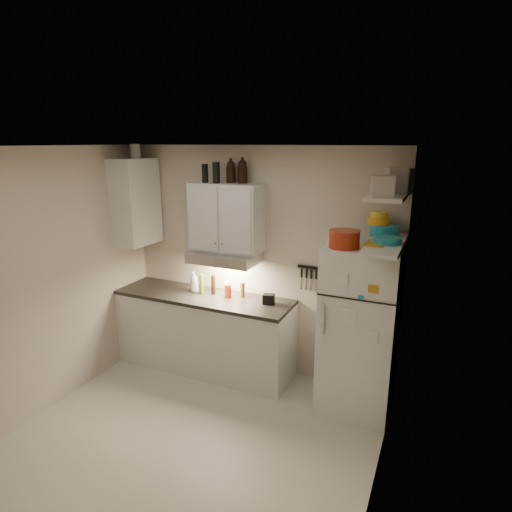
% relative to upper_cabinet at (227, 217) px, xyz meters
% --- Properties ---
extents(floor, '(3.20, 3.00, 0.02)m').
position_rel_upper_cabinet_xyz_m(floor, '(0.30, -1.33, -1.84)').
color(floor, beige).
rests_on(floor, ground).
extents(ceiling, '(3.20, 3.00, 0.02)m').
position_rel_upper_cabinet_xyz_m(ceiling, '(0.30, -1.33, 0.78)').
color(ceiling, silver).
rests_on(ceiling, ground).
extents(back_wall, '(3.20, 0.02, 2.60)m').
position_rel_upper_cabinet_xyz_m(back_wall, '(0.30, 0.18, -0.53)').
color(back_wall, '#BCB0A1').
rests_on(back_wall, ground).
extents(left_wall, '(0.02, 3.00, 2.60)m').
position_rel_upper_cabinet_xyz_m(left_wall, '(-1.31, -1.33, -0.53)').
color(left_wall, '#BCB0A1').
rests_on(left_wall, ground).
extents(right_wall, '(0.02, 3.00, 2.60)m').
position_rel_upper_cabinet_xyz_m(right_wall, '(1.91, -1.33, -0.53)').
color(right_wall, '#BCB0A1').
rests_on(right_wall, ground).
extents(base_cabinet, '(2.10, 0.60, 0.88)m').
position_rel_upper_cabinet_xyz_m(base_cabinet, '(-0.25, -0.14, -1.39)').
color(base_cabinet, silver).
rests_on(base_cabinet, floor).
extents(countertop, '(2.10, 0.62, 0.04)m').
position_rel_upper_cabinet_xyz_m(countertop, '(-0.25, -0.14, -0.93)').
color(countertop, black).
rests_on(countertop, base_cabinet).
extents(upper_cabinet, '(0.80, 0.33, 0.75)m').
position_rel_upper_cabinet_xyz_m(upper_cabinet, '(0.00, 0.00, 0.00)').
color(upper_cabinet, silver).
rests_on(upper_cabinet, back_wall).
extents(side_cabinet, '(0.33, 0.55, 1.00)m').
position_rel_upper_cabinet_xyz_m(side_cabinet, '(-1.14, -0.14, 0.12)').
color(side_cabinet, silver).
rests_on(side_cabinet, left_wall).
extents(range_hood, '(0.76, 0.46, 0.12)m').
position_rel_upper_cabinet_xyz_m(range_hood, '(0.00, -0.06, -0.44)').
color(range_hood, silver).
rests_on(range_hood, back_wall).
extents(fridge, '(0.70, 0.68, 1.70)m').
position_rel_upper_cabinet_xyz_m(fridge, '(1.55, -0.18, -0.98)').
color(fridge, silver).
rests_on(fridge, floor).
extents(shelf_hi, '(0.30, 0.95, 0.03)m').
position_rel_upper_cabinet_xyz_m(shelf_hi, '(1.75, -0.31, 0.38)').
color(shelf_hi, silver).
rests_on(shelf_hi, right_wall).
extents(shelf_lo, '(0.30, 0.95, 0.03)m').
position_rel_upper_cabinet_xyz_m(shelf_lo, '(1.75, -0.31, -0.07)').
color(shelf_lo, silver).
rests_on(shelf_lo, right_wall).
extents(knife_strip, '(0.42, 0.02, 0.03)m').
position_rel_upper_cabinet_xyz_m(knife_strip, '(1.00, 0.15, -0.51)').
color(knife_strip, black).
rests_on(knife_strip, back_wall).
extents(dutch_oven, '(0.28, 0.28, 0.16)m').
position_rel_upper_cabinet_xyz_m(dutch_oven, '(1.39, -0.35, -0.04)').
color(dutch_oven, maroon).
rests_on(dutch_oven, fridge).
extents(book_stack, '(0.20, 0.24, 0.08)m').
position_rel_upper_cabinet_xyz_m(book_stack, '(1.67, -0.42, -0.09)').
color(book_stack, '#B67E16').
rests_on(book_stack, fridge).
extents(spice_jar, '(0.06, 0.06, 0.09)m').
position_rel_upper_cabinet_xyz_m(spice_jar, '(1.61, -0.22, -0.08)').
color(spice_jar, silver).
rests_on(spice_jar, fridge).
extents(stock_pot, '(0.34, 0.34, 0.19)m').
position_rel_upper_cabinet_xyz_m(stock_pot, '(1.78, -0.02, 0.48)').
color(stock_pot, silver).
rests_on(stock_pot, shelf_hi).
extents(tin_a, '(0.27, 0.26, 0.21)m').
position_rel_upper_cabinet_xyz_m(tin_a, '(1.81, -0.34, 0.49)').
color(tin_a, '#AAAAAD').
rests_on(tin_a, shelf_hi).
extents(tin_b, '(0.21, 0.21, 0.17)m').
position_rel_upper_cabinet_xyz_m(tin_b, '(1.73, -0.65, 0.47)').
color(tin_b, '#AAAAAD').
rests_on(tin_b, shelf_hi).
extents(bowl_teal, '(0.27, 0.27, 0.11)m').
position_rel_upper_cabinet_xyz_m(bowl_teal, '(1.69, -0.03, 0.00)').
color(bowl_teal, teal).
rests_on(bowl_teal, shelf_lo).
extents(bowl_orange, '(0.22, 0.22, 0.06)m').
position_rel_upper_cabinet_xyz_m(bowl_orange, '(1.64, -0.03, 0.09)').
color(bowl_orange, orange).
rests_on(bowl_orange, bowl_teal).
extents(bowl_yellow, '(0.17, 0.17, 0.05)m').
position_rel_upper_cabinet_xyz_m(bowl_yellow, '(1.64, -0.03, 0.15)').
color(bowl_yellow, gold).
rests_on(bowl_yellow, bowl_orange).
extents(plates, '(0.28, 0.28, 0.06)m').
position_rel_upper_cabinet_xyz_m(plates, '(1.77, -0.35, -0.02)').
color(plates, teal).
rests_on(plates, shelf_lo).
extents(growler_a, '(0.13, 0.13, 0.24)m').
position_rel_upper_cabinet_xyz_m(growler_a, '(0.03, 0.06, 0.50)').
color(growler_a, black).
rests_on(growler_a, upper_cabinet).
extents(growler_b, '(0.11, 0.11, 0.25)m').
position_rel_upper_cabinet_xyz_m(growler_b, '(0.17, 0.06, 0.50)').
color(growler_b, black).
rests_on(growler_b, upper_cabinet).
extents(thermos_a, '(0.08, 0.08, 0.23)m').
position_rel_upper_cabinet_xyz_m(thermos_a, '(-0.09, -0.05, 0.49)').
color(thermos_a, black).
rests_on(thermos_a, upper_cabinet).
extents(thermos_b, '(0.09, 0.09, 0.20)m').
position_rel_upper_cabinet_xyz_m(thermos_b, '(-0.24, -0.04, 0.48)').
color(thermos_b, black).
rests_on(thermos_b, upper_cabinet).
extents(side_jar, '(0.14, 0.14, 0.16)m').
position_rel_upper_cabinet_xyz_m(side_jar, '(-1.14, -0.07, 0.71)').
color(side_jar, silver).
rests_on(side_jar, side_cabinet).
extents(soap_bottle, '(0.11, 0.11, 0.27)m').
position_rel_upper_cabinet_xyz_m(soap_bottle, '(-0.41, -0.07, -0.77)').
color(soap_bottle, silver).
rests_on(soap_bottle, countertop).
extents(pepper_mill, '(0.06, 0.06, 0.17)m').
position_rel_upper_cabinet_xyz_m(pepper_mill, '(0.19, 0.00, -0.82)').
color(pepper_mill, brown).
rests_on(pepper_mill, countertop).
extents(oil_bottle, '(0.06, 0.06, 0.24)m').
position_rel_upper_cabinet_xyz_m(oil_bottle, '(-0.29, -0.10, -0.78)').
color(oil_bottle, '#46711C').
rests_on(oil_bottle, countertop).
extents(vinegar_bottle, '(0.06, 0.06, 0.23)m').
position_rel_upper_cabinet_xyz_m(vinegar_bottle, '(-0.16, -0.05, -0.79)').
color(vinegar_bottle, black).
rests_on(vinegar_bottle, countertop).
extents(clear_bottle, '(0.07, 0.07, 0.17)m').
position_rel_upper_cabinet_xyz_m(clear_bottle, '(0.01, -0.05, -0.82)').
color(clear_bottle, silver).
rests_on(clear_bottle, countertop).
extents(red_jar, '(0.08, 0.08, 0.16)m').
position_rel_upper_cabinet_xyz_m(red_jar, '(0.04, -0.08, -0.83)').
color(red_jar, maroon).
rests_on(red_jar, countertop).
extents(caddy, '(0.14, 0.12, 0.11)m').
position_rel_upper_cabinet_xyz_m(caddy, '(0.54, -0.08, -0.85)').
color(caddy, black).
rests_on(caddy, countertop).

